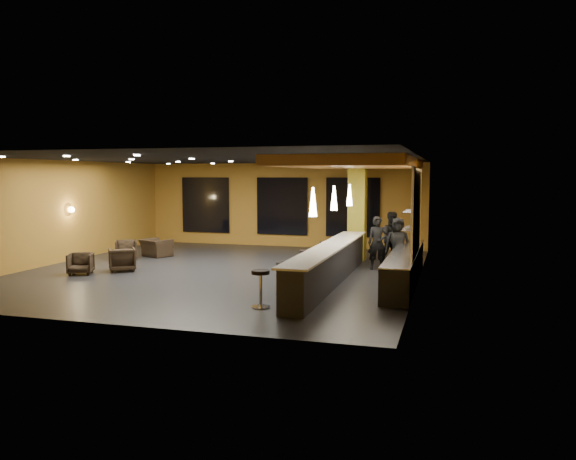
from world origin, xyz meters
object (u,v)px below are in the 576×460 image
(staff_a, at_px, (378,243))
(bar_stool_5, at_px, (325,249))
(column, at_px, (357,210))
(bar_stool_3, at_px, (306,260))
(bar_stool_2, at_px, (298,268))
(armchair_c, at_px, (126,250))
(bar_stool_0, at_px, (261,284))
(staff_b, at_px, (393,239))
(bar_stool_1, at_px, (284,274))
(pendant_1, at_px, (334,198))
(bar_counter, at_px, (330,265))
(bar_stool_4, at_px, (317,255))
(prep_counter, at_px, (405,268))
(staff_c, at_px, (398,244))
(pendant_2, at_px, (350,195))
(pendant_0, at_px, (313,202))
(armchair_a, at_px, (81,264))
(armchair_b, at_px, (122,259))
(armchair_d, at_px, (156,248))

(staff_a, xyz_separation_m, bar_stool_5, (-1.88, 0.77, -0.38))
(column, bearing_deg, bar_stool_3, -102.90)
(bar_stool_2, bearing_deg, armchair_c, 157.05)
(staff_a, bearing_deg, armchair_c, 171.52)
(staff_a, relative_size, bar_stool_0, 1.98)
(staff_b, relative_size, bar_stool_3, 2.24)
(bar_stool_0, xyz_separation_m, bar_stool_1, (0.15, 1.37, -0.01))
(pendant_1, bearing_deg, staff_a, 65.68)
(column, bearing_deg, bar_stool_5, -127.65)
(staff_a, bearing_deg, staff_b, 58.99)
(bar_counter, relative_size, bar_stool_2, 10.28)
(bar_stool_2, height_order, bar_stool_4, bar_stool_2)
(prep_counter, bearing_deg, bar_stool_4, 149.80)
(staff_c, distance_m, bar_stool_0, 6.53)
(pendant_1, xyz_separation_m, staff_a, (0.97, 2.16, -1.50))
(bar_stool_2, bearing_deg, bar_stool_3, 96.82)
(bar_stool_1, bearing_deg, bar_stool_4, 91.70)
(staff_b, bearing_deg, bar_stool_0, -130.92)
(pendant_2, height_order, bar_stool_1, pendant_2)
(pendant_2, distance_m, bar_stool_4, 2.24)
(pendant_0, xyz_separation_m, pendant_2, (0.00, 5.00, 0.00))
(bar_stool_3, bearing_deg, armchair_a, -167.50)
(pendant_2, bearing_deg, armchair_b, -156.75)
(armchair_c, xyz_separation_m, bar_stool_1, (7.17, -4.28, 0.20))
(prep_counter, height_order, staff_a, staff_a)
(bar_stool_3, bearing_deg, armchair_d, 158.38)
(pendant_2, bearing_deg, staff_b, 26.76)
(column, xyz_separation_m, pendant_0, (0.00, -6.60, 0.60))
(bar_counter, xyz_separation_m, armchair_b, (-6.67, 0.13, -0.13))
(staff_c, relative_size, bar_stool_0, 1.94)
(armchair_d, bearing_deg, armchair_b, 123.16)
(staff_a, height_order, staff_b, staff_b)
(armchair_a, bearing_deg, pendant_0, -33.83)
(pendant_2, bearing_deg, column, 90.00)
(staff_a, bearing_deg, bar_stool_2, -127.15)
(staff_a, bearing_deg, staff_c, -4.04)
(staff_a, distance_m, bar_stool_1, 4.91)
(staff_a, distance_m, armchair_c, 8.91)
(armchair_a, bearing_deg, pendant_2, 2.02)
(armchair_c, distance_m, bar_stool_2, 7.83)
(pendant_0, bearing_deg, staff_a, 78.18)
(column, relative_size, pendant_0, 5.00)
(staff_c, xyz_separation_m, bar_stool_4, (-2.47, -0.56, -0.37))
(bar_counter, bearing_deg, bar_stool_1, -111.03)
(bar_stool_0, distance_m, bar_stool_2, 2.60)
(column, height_order, staff_b, column)
(pendant_2, bearing_deg, bar_stool_0, -98.04)
(bar_stool_0, relative_size, bar_stool_5, 1.16)
(armchair_a, height_order, armchair_b, armchair_b)
(prep_counter, distance_m, bar_stool_4, 3.32)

